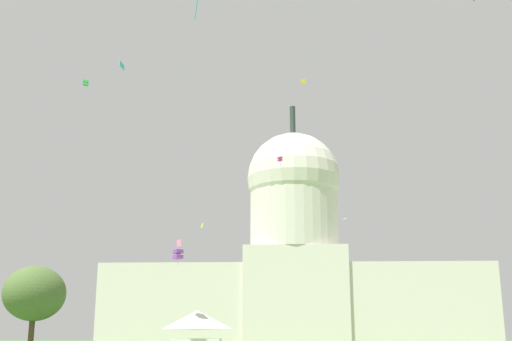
# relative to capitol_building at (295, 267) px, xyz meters

# --- Properties ---
(capitol_building) EXTENTS (115.48, 29.36, 75.53)m
(capitol_building) POSITION_rel_capitol_building_xyz_m (0.00, 0.00, 0.00)
(capitol_building) COLOR beige
(capitol_building) RESTS_ON ground_plane
(event_tent) EXTENTS (7.06, 7.50, 6.22)m
(event_tent) POSITION_rel_capitol_building_xyz_m (-15.07, -109.65, -20.27)
(event_tent) COLOR white
(event_tent) RESTS_ON ground_plane
(tree_west_mid) EXTENTS (13.13, 13.33, 13.63)m
(tree_west_mid) POSITION_rel_capitol_building_xyz_m (-42.51, -97.22, -14.16)
(tree_west_mid) COLOR #4C3823
(tree_west_mid) RESTS_ON ground_plane
(kite_cyan_mid) EXTENTS (0.46, 1.17, 0.90)m
(kite_cyan_mid) POSITION_rel_capitol_building_xyz_m (-21.62, -130.45, 9.43)
(kite_cyan_mid) COLOR #33BCDB
(kite_pink_low) EXTENTS (0.81, 0.39, 3.67)m
(kite_pink_low) POSITION_rel_capitol_building_xyz_m (-18.26, -107.17, -8.15)
(kite_pink_low) COLOR pink
(kite_green_high) EXTENTS (1.11, 1.07, 1.01)m
(kite_green_high) POSITION_rel_capitol_building_xyz_m (-39.84, -88.02, 25.01)
(kite_green_high) COLOR green
(kite_black_high) EXTENTS (1.06, 1.26, 0.31)m
(kite_black_high) POSITION_rel_capitol_building_xyz_m (23.72, -115.21, 25.04)
(kite_black_high) COLOR black
(kite_magenta_high) EXTENTS (1.32, 1.30, 3.56)m
(kite_magenta_high) POSITION_rel_capitol_building_xyz_m (-4.01, -48.67, 20.77)
(kite_magenta_high) COLOR #D1339E
(kite_yellow_high) EXTENTS (0.74, 0.37, 0.82)m
(kite_yellow_high) POSITION_rel_capitol_building_xyz_m (-0.05, -106.79, 16.87)
(kite_yellow_high) COLOR yellow
(kite_white_mid) EXTENTS (1.05, 1.43, 0.16)m
(kite_white_mid) POSITION_rel_capitol_building_xyz_m (8.90, -76.02, 0.77)
(kite_white_mid) COLOR white
(kite_lime_mid) EXTENTS (0.94, 0.93, 1.35)m
(kite_lime_mid) POSITION_rel_capitol_building_xyz_m (-23.50, -41.45, 5.90)
(kite_lime_mid) COLOR #8CD133
(kite_violet_low) EXTENTS (1.48, 1.48, 1.24)m
(kite_violet_low) POSITION_rel_capitol_building_xyz_m (-17.24, -113.87, -10.19)
(kite_violet_low) COLOR purple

